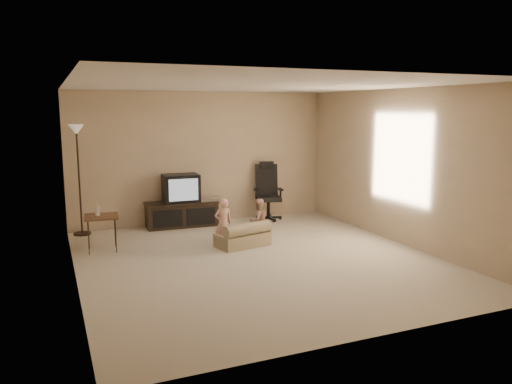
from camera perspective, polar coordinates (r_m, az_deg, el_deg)
floor at (r=7.35m, az=0.20°, el=-7.72°), size 5.50×5.50×0.00m
room_shell at (r=7.06m, az=0.21°, el=4.15°), size 5.50×5.50×5.50m
tv_stand at (r=9.41m, az=-8.48°, el=-1.46°), size 1.38×0.56×0.98m
office_chair at (r=9.90m, az=1.36°, el=-0.79°), size 0.63×0.66×1.14m
side_table at (r=8.05m, az=-17.31°, el=-2.72°), size 0.54×0.54×0.74m
floor_lamp at (r=9.06m, az=-19.71°, el=3.99°), size 0.30×0.30×1.91m
child_sofa at (r=7.98m, az=-1.40°, el=-5.11°), size 0.91×0.64×0.40m
toddler_left at (r=7.91m, az=-3.75°, el=-3.56°), size 0.29×0.21×0.79m
toddler_right at (r=8.20m, az=0.29°, el=-3.28°), size 0.38×0.24×0.73m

